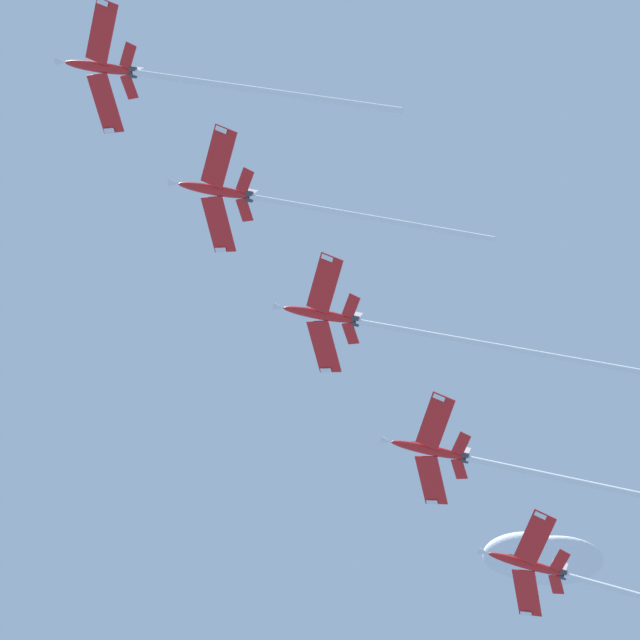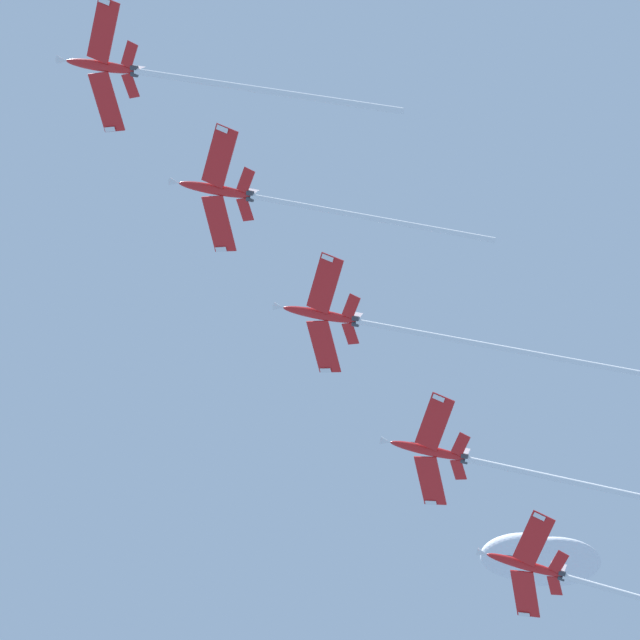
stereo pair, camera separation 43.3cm
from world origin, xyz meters
name	(u,v)px [view 1 (the left image)]	position (x,y,z in m)	size (l,w,h in m)	color
jet_lead	(164,77)	(28.58, 16.32, 159.25)	(50.58, 20.15, 22.47)	red
jet_second	(263,199)	(42.99, 32.80, 154.72)	(47.07, 20.16, 18.99)	red
jet_third	(385,326)	(61.43, 49.72, 147.82)	(52.58, 20.16, 21.66)	red
jet_fourth	(491,463)	(77.95, 68.58, 140.62)	(47.51, 20.16, 19.20)	red
jet_fifth	(588,581)	(93.39, 85.03, 134.05)	(47.53, 20.15, 20.88)	red
cloud_high	(541,559)	(106.97, 141.99, 212.10)	(28.94, 14.18, 9.04)	white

